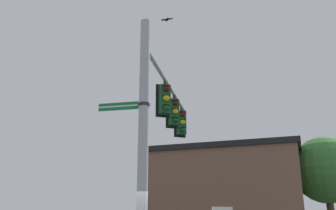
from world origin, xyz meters
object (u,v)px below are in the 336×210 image
(traffic_light_mid_outer, at_px, (181,123))
(traffic_light_nearest_pole, at_px, (165,99))
(street_name_sign, at_px, (132,106))
(traffic_light_mid_inner, at_px, (174,112))
(bird_flying, at_px, (167,19))

(traffic_light_mid_outer, bearing_deg, traffic_light_nearest_pole, 57.82)
(traffic_light_nearest_pole, height_order, street_name_sign, traffic_light_nearest_pole)
(traffic_light_mid_inner, relative_size, bird_flying, 2.65)
(traffic_light_mid_inner, relative_size, street_name_sign, 1.00)
(traffic_light_nearest_pole, distance_m, traffic_light_mid_inner, 1.66)
(traffic_light_mid_outer, distance_m, street_name_sign, 6.04)
(traffic_light_mid_outer, bearing_deg, street_name_sign, 54.22)
(street_name_sign, height_order, bird_flying, bird_flying)
(traffic_light_nearest_pole, relative_size, street_name_sign, 1.00)
(traffic_light_nearest_pole, relative_size, traffic_light_mid_outer, 1.00)
(traffic_light_mid_outer, bearing_deg, traffic_light_mid_inner, 57.82)
(traffic_light_nearest_pole, relative_size, bird_flying, 2.65)
(traffic_light_mid_outer, height_order, bird_flying, bird_flying)
(traffic_light_mid_outer, xyz_separation_m, street_name_sign, (3.48, 4.83, -1.01))
(traffic_light_nearest_pole, height_order, bird_flying, bird_flying)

